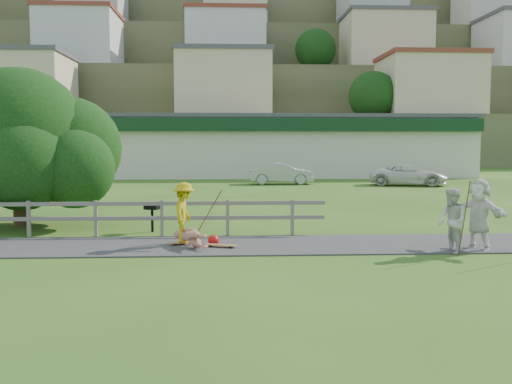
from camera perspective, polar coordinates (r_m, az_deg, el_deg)
ground at (r=14.37m, az=-2.82°, el=-6.49°), size 260.00×260.00×0.00m
path at (r=15.84m, az=-2.84°, el=-5.34°), size 34.00×3.00×0.04m
fence at (r=18.10m, az=-17.65°, el=-2.02°), size 15.05×0.10×1.10m
strip_mall at (r=49.18m, az=1.74°, el=4.67°), size 32.50×10.75×5.10m
hillside at (r=106.02m, az=-2.98°, el=11.25°), size 220.00×67.00×47.50m
skater_rider at (r=15.86m, az=-7.20°, el=-2.39°), size 0.74×1.14×1.66m
skater_fallen at (r=15.55m, az=-6.53°, el=-4.57°), size 1.54×1.10×0.57m
spectator_a at (r=15.49m, az=18.99°, el=-2.75°), size 0.74×0.90×1.69m
spectator_d at (r=16.16m, az=21.37°, el=-2.10°), size 1.42×1.81×1.92m
car_silver at (r=39.06m, az=2.50°, el=1.87°), size 4.45×1.57×1.47m
car_white at (r=39.03m, az=14.98°, el=1.66°), size 5.47×3.54×1.40m
tree at (r=20.92m, az=-22.50°, el=2.22°), size 7.27×7.27×3.97m
bbq at (r=18.52m, az=-10.33°, el=-2.48°), size 0.53×0.47×0.95m
longboard_rider at (r=15.98m, az=-7.17°, el=-5.19°), size 0.82×0.48×0.09m
longboard_fallen at (r=15.46m, az=-3.57°, el=-5.49°), size 0.90×0.50×0.10m
helmet at (r=15.89m, az=-4.28°, el=-4.82°), size 0.31×0.31×0.31m
pole_rider at (r=16.21m, az=-4.98°, el=-2.06°), size 0.03×0.03×1.75m
pole_spec_left at (r=15.19m, az=20.11°, el=-2.51°), size 0.03×0.03×1.91m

